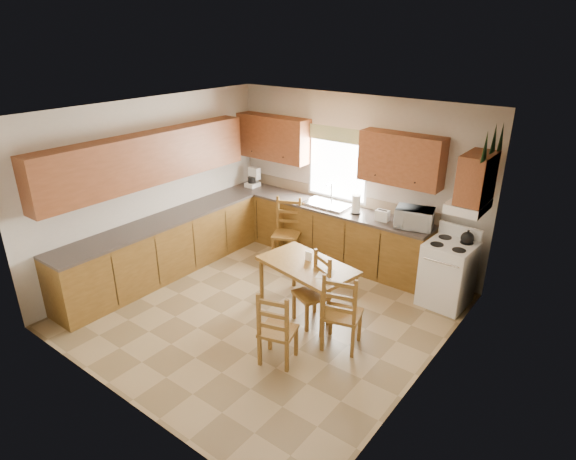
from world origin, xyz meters
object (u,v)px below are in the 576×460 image
Objects in this scene: microwave at (414,218)px; chair_far_right at (311,290)px; chair_far_left at (286,231)px; dining_table at (307,287)px; chair_near_right at (342,309)px; stove at (447,274)px; chair_near_left at (278,326)px.

microwave is 0.52× the size of chair_far_right.
microwave is 0.47× the size of chair_far_left.
microwave is at bearing -10.84° from chair_far_left.
dining_table is 1.26× the size of chair_far_left.
microwave is 2.11m from chair_far_left.
chair_near_right reaches higher than chair_far_right.
chair_near_right is at bearing -107.03° from stove.
chair_near_right is 2.49m from chair_far_left.
chair_near_right is at bearing -61.53° from chair_far_left.
microwave is at bearing -116.07° from chair_near_left.
chair_far_right is (-0.57, -1.78, -0.59)m from microwave.
stove is at bearing -34.17° from microwave.
chair_far_left is at bearing 179.14° from microwave.
chair_near_left is at bearing 41.61° from chair_near_right.
microwave is 1.89m from dining_table.
chair_near_left is at bearing -55.42° from chair_far_right.
microwave is 1.96m from chair_far_right.
chair_near_right is (0.02, -1.98, -0.55)m from microwave.
chair_near_left reaches higher than stove.
chair_far_left reaches higher than chair_near_right.
chair_far_left is (-1.99, 1.48, 0.01)m from chair_near_right.
chair_far_left is (-1.56, 2.18, 0.05)m from chair_near_left.
chair_far_left is at bearing 161.95° from chair_far_right.
stove is 2.65m from chair_far_left.
stove is 2.67m from chair_near_left.
microwave reaches higher than chair_near_left.
chair_far_right is at bearing -67.40° from chair_far_left.
chair_far_right is at bearing -125.56° from stove.
dining_table is at bearing -67.08° from chair_far_left.
microwave is 0.38× the size of dining_table.
dining_table is at bearing -132.02° from microwave.
dining_table is 1.38× the size of chair_far_right.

